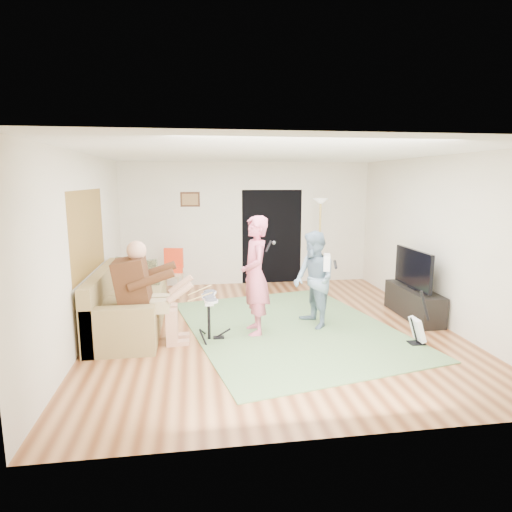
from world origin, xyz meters
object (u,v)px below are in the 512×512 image
(guitar_spare, at_px, (418,329))
(dining_chair, at_px, (172,279))
(torchiere_lamp, at_px, (320,227))
(tv_cabinet, at_px, (414,303))
(television, at_px, (413,268))
(singer, at_px, (255,276))
(guitarist, at_px, (314,280))
(drum_kit, at_px, (209,320))
(sofa, at_px, (124,310))

(guitar_spare, height_order, dining_chair, dining_chair)
(guitar_spare, bearing_deg, torchiere_lamp, 97.78)
(tv_cabinet, relative_size, television, 1.23)
(dining_chair, xyz_separation_m, television, (4.10, -1.98, 0.51))
(singer, xyz_separation_m, tv_cabinet, (2.79, 0.38, -0.65))
(guitar_spare, relative_size, dining_chair, 0.83)
(dining_chair, bearing_deg, singer, -47.63)
(tv_cabinet, height_order, television, television)
(guitarist, bearing_deg, torchiere_lamp, 149.64)
(guitar_spare, relative_size, television, 0.69)
(guitarist, xyz_separation_m, tv_cabinet, (1.83, 0.22, -0.52))
(drum_kit, bearing_deg, tv_cabinet, 9.24)
(sofa, distance_m, drum_kit, 1.46)
(singer, bearing_deg, guitarist, 97.03)
(singer, height_order, guitarist, singer)
(guitarist, bearing_deg, drum_kit, -90.01)
(drum_kit, height_order, guitar_spare, guitar_spare)
(dining_chair, bearing_deg, guitarist, -31.07)
(guitar_spare, xyz_separation_m, tv_cabinet, (0.57, 1.18, 0.02))
(torchiere_lamp, height_order, television, torchiere_lamp)
(guitar_spare, bearing_deg, singer, 160.18)
(sofa, xyz_separation_m, guitarist, (2.97, -0.30, 0.45))
(sofa, bearing_deg, dining_chair, 70.94)
(guitar_spare, height_order, television, television)
(tv_cabinet, distance_m, television, 0.60)
(singer, xyz_separation_m, guitar_spare, (2.22, -0.80, -0.67))
(sofa, relative_size, television, 2.04)
(guitar_spare, bearing_deg, television, 66.14)
(sofa, distance_m, tv_cabinet, 4.81)
(dining_chair, height_order, television, television)
(singer, bearing_deg, dining_chair, -152.65)
(tv_cabinet, bearing_deg, television, 180.00)
(singer, distance_m, tv_cabinet, 2.89)
(singer, bearing_deg, guitar_spare, 67.67)
(singer, height_order, television, singer)
(singer, bearing_deg, television, 95.42)
(guitarist, xyz_separation_m, guitar_spare, (1.26, -0.96, -0.54))
(drum_kit, height_order, television, television)
(singer, xyz_separation_m, guitarist, (0.96, 0.16, -0.13))
(singer, distance_m, guitarist, 0.98)
(sofa, xyz_separation_m, tv_cabinet, (4.80, -0.08, -0.06))
(dining_chair, bearing_deg, tv_cabinet, -13.03)
(torchiere_lamp, relative_size, tv_cabinet, 1.38)
(sofa, bearing_deg, torchiere_lamp, 29.03)
(guitar_spare, distance_m, dining_chair, 4.77)
(guitar_spare, bearing_deg, sofa, 163.41)
(guitarist, bearing_deg, sofa, -107.62)
(sofa, height_order, tv_cabinet, sofa)
(sofa, xyz_separation_m, dining_chair, (0.66, 1.90, 0.02))
(sofa, distance_m, guitar_spare, 4.42)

